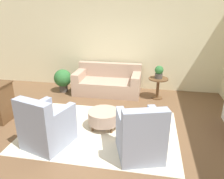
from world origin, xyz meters
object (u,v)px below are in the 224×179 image
object	(u,v)px
potted_plant_on_side_table	(159,72)
couch	(108,83)
ottoman_table	(104,117)
side_table	(158,85)
armchair_left	(46,127)
potted_plant_floor	(63,79)
armchair_right	(140,136)

from	to	relation	value
potted_plant_on_side_table	couch	bearing A→B (deg)	172.36
ottoman_table	potted_plant_on_side_table	size ratio (longest dim) A/B	1.87
side_table	couch	bearing A→B (deg)	172.36
side_table	armchair_left	bearing A→B (deg)	-127.41
couch	armchair_left	size ratio (longest dim) A/B	1.95
couch	armchair_left	xyz separation A→B (m)	(-0.58, -2.92, 0.09)
potted_plant_on_side_table	armchair_left	bearing A→B (deg)	-127.41
ottoman_table	potted_plant_floor	bearing A→B (deg)	131.87
armchair_left	potted_plant_on_side_table	distance (m)	3.44
armchair_right	side_table	distance (m)	2.74
couch	potted_plant_floor	world-z (taller)	couch
potted_plant_on_side_table	potted_plant_floor	xyz separation A→B (m)	(-2.87, 0.02, -0.38)
couch	armchair_right	xyz separation A→B (m)	(1.16, -2.92, 0.09)
couch	potted_plant_floor	distance (m)	1.39
armchair_right	side_table	bearing A→B (deg)	83.02
armchair_right	potted_plant_on_side_table	size ratio (longest dim) A/B	2.79
ottoman_table	potted_plant_on_side_table	xyz separation A→B (m)	(1.16, 1.88, 0.53)
armchair_right	ottoman_table	bearing A→B (deg)	134.87
couch	ottoman_table	size ratio (longest dim) A/B	2.91
couch	side_table	size ratio (longest dim) A/B	3.27
armchair_right	armchair_left	bearing A→B (deg)	180.00
potted_plant_on_side_table	potted_plant_floor	world-z (taller)	potted_plant_on_side_table
armchair_right	potted_plant_floor	distance (m)	3.73
armchair_left	couch	bearing A→B (deg)	78.71
couch	potted_plant_on_side_table	world-z (taller)	potted_plant_on_side_table
couch	potted_plant_on_side_table	size ratio (longest dim) A/B	5.44
armchair_left	potted_plant_floor	bearing A→B (deg)	106.11
couch	ottoman_table	distance (m)	2.11
armchair_left	armchair_right	distance (m)	1.74
armchair_left	armchair_right	size ratio (longest dim) A/B	1.00
potted_plant_floor	potted_plant_on_side_table	bearing A→B (deg)	-0.41
side_table	potted_plant_floor	distance (m)	2.87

